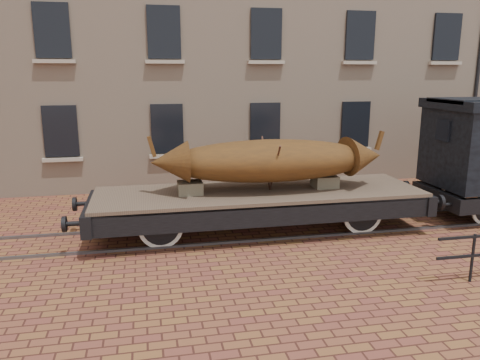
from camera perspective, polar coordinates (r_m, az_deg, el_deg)
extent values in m
plane|color=brown|center=(12.54, 4.23, -6.13)|extent=(90.00, 90.00, 0.00)
cube|color=beige|center=(22.48, 5.04, 20.33)|extent=(40.00, 10.00, 14.00)
cube|color=black|center=(16.69, -21.01, 5.58)|extent=(1.10, 0.12, 1.70)
cube|color=tan|center=(16.76, -20.78, 2.34)|extent=(1.30, 0.18, 0.12)
cube|color=black|center=(16.48, -8.86, 6.20)|extent=(1.10, 0.12, 1.70)
cube|color=tan|center=(16.56, -8.74, 2.91)|extent=(1.30, 0.18, 0.12)
cube|color=black|center=(17.01, 3.07, 6.54)|extent=(1.10, 0.12, 1.70)
cube|color=tan|center=(17.08, 3.08, 3.35)|extent=(1.30, 0.18, 0.12)
cube|color=black|center=(18.21, 13.86, 6.61)|extent=(1.10, 0.12, 1.70)
cube|color=tan|center=(18.27, 13.78, 3.63)|extent=(1.30, 0.18, 0.12)
cube|color=black|center=(19.95, 23.05, 6.48)|extent=(1.10, 0.12, 1.70)
cube|color=tan|center=(20.02, 22.91, 3.76)|extent=(1.30, 0.18, 0.12)
cube|color=black|center=(16.63, -21.93, 16.57)|extent=(1.10, 0.12, 1.70)
cube|color=tan|center=(16.52, -21.68, 13.31)|extent=(1.30, 0.18, 0.12)
cube|color=black|center=(16.42, -9.27, 17.36)|extent=(1.10, 0.12, 1.70)
cube|color=tan|center=(16.32, -9.13, 14.05)|extent=(1.30, 0.18, 0.12)
cube|color=black|center=(16.95, 3.20, 17.35)|extent=(1.10, 0.12, 1.70)
cube|color=tan|center=(16.85, 3.22, 14.15)|extent=(1.30, 0.18, 0.12)
cube|color=black|center=(18.15, 14.43, 16.69)|extent=(1.10, 0.12, 1.70)
cube|color=tan|center=(18.06, 14.34, 13.70)|extent=(1.30, 0.18, 0.12)
cube|color=black|center=(19.91, 23.89, 15.65)|extent=(1.10, 0.12, 1.70)
cube|color=tan|center=(19.82, 23.73, 12.92)|extent=(1.30, 0.18, 0.12)
cube|color=#59595E|center=(11.88, 5.18, -7.10)|extent=(30.00, 0.08, 0.06)
cube|color=#59595E|center=(13.19, 3.38, -5.01)|extent=(30.00, 0.08, 0.06)
cylinder|color=black|center=(10.48, 26.47, -8.51)|extent=(0.06, 0.06, 1.00)
cube|color=brown|center=(12.13, 2.36, -1.58)|extent=(8.39, 2.46, 0.13)
cube|color=black|center=(11.14, 3.76, -4.35)|extent=(8.39, 0.18, 0.50)
cube|color=black|center=(13.27, 1.17, -1.49)|extent=(8.39, 0.18, 0.50)
cube|color=black|center=(11.94, -17.64, -3.76)|extent=(0.25, 2.57, 0.50)
cylinder|color=black|center=(11.18, -19.66, -5.04)|extent=(0.39, 0.11, 0.11)
cylinder|color=black|center=(11.21, -20.62, -5.07)|extent=(0.09, 0.36, 0.36)
cylinder|color=black|center=(12.78, -18.66, -2.75)|extent=(0.39, 0.11, 0.11)
cylinder|color=black|center=(12.81, -19.51, -2.78)|extent=(0.09, 0.36, 0.36)
cube|color=black|center=(13.79, 19.53, -1.69)|extent=(0.25, 2.57, 0.50)
cylinder|color=black|center=(13.28, 22.53, -2.49)|extent=(0.39, 0.11, 0.11)
cylinder|color=black|center=(13.39, 23.21, -2.43)|extent=(0.09, 0.36, 0.36)
cylinder|color=black|center=(14.65, 18.91, -0.82)|extent=(0.39, 0.11, 0.11)
cylinder|color=black|center=(14.75, 19.55, -0.78)|extent=(0.09, 0.36, 0.36)
cylinder|color=black|center=(11.94, -9.78, -4.57)|extent=(0.11, 2.13, 0.11)
cylinder|color=white|center=(11.25, -9.65, -5.65)|extent=(1.07, 0.08, 1.07)
cylinder|color=black|center=(11.25, -9.65, -5.65)|extent=(0.88, 0.11, 0.88)
cube|color=black|center=(11.04, -9.67, -4.55)|extent=(1.01, 0.09, 0.11)
cylinder|color=white|center=(12.63, -9.89, -3.60)|extent=(1.07, 0.08, 1.07)
cylinder|color=black|center=(12.63, -9.89, -3.60)|extent=(0.88, 0.11, 0.88)
cube|color=black|center=(12.68, -9.96, -2.27)|extent=(1.01, 0.09, 0.11)
cylinder|color=black|center=(13.11, 13.35, -3.15)|extent=(0.11, 2.13, 0.11)
cylinder|color=white|center=(12.49, 14.72, -4.03)|extent=(1.07, 0.08, 1.07)
cylinder|color=black|center=(12.49, 14.72, -4.03)|extent=(0.88, 0.11, 0.88)
cube|color=black|center=(12.30, 15.07, -3.01)|extent=(1.01, 0.09, 0.11)
cylinder|color=white|center=(13.74, 12.10, -2.34)|extent=(1.07, 0.08, 1.07)
cylinder|color=black|center=(13.74, 12.10, -2.34)|extent=(0.88, 0.11, 0.88)
cube|color=black|center=(13.79, 11.93, -1.12)|extent=(1.01, 0.09, 0.11)
cube|color=black|center=(12.25, 2.34, -3.55)|extent=(4.47, 0.07, 0.07)
cube|color=#7C735A|center=(11.78, -6.11, -0.95)|extent=(0.62, 0.56, 0.31)
cube|color=#7C735A|center=(12.62, 10.29, -0.16)|extent=(0.62, 0.56, 0.31)
ellipsoid|color=#593413|center=(12.02, 3.71, 2.37)|extent=(5.43, 1.80, 1.08)
cone|color=#593413|center=(11.67, -8.58, 2.17)|extent=(0.95, 1.04, 1.02)
cube|color=#593413|center=(11.60, -10.72, 4.03)|extent=(0.22, 0.12, 0.52)
cone|color=#593413|center=(12.86, 14.85, 2.87)|extent=(0.95, 1.04, 1.02)
cube|color=#593413|center=(12.98, 16.64, 4.64)|extent=(0.22, 0.12, 0.52)
cylinder|color=#462C21|center=(11.63, 4.26, 1.35)|extent=(0.05, 0.92, 1.31)
cylinder|color=#462C21|center=(12.46, 3.17, 2.15)|extent=(0.05, 0.92, 1.31)
cube|color=black|center=(14.36, 22.92, -1.92)|extent=(0.21, 2.26, 0.42)
cylinder|color=black|center=(13.53, 23.22, -2.82)|extent=(0.08, 0.30, 0.30)
cylinder|color=black|center=(14.74, 19.92, -1.30)|extent=(0.08, 0.30, 0.30)
cylinder|color=black|center=(15.01, 26.13, -2.43)|extent=(0.09, 1.79, 0.09)
cylinder|color=white|center=(15.57, 24.53, -1.76)|extent=(0.91, 0.07, 0.91)
cylinder|color=black|center=(15.57, 24.53, -1.76)|extent=(0.74, 0.09, 0.74)
cube|color=black|center=(14.02, 23.53, 5.55)|extent=(0.08, 0.57, 0.57)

